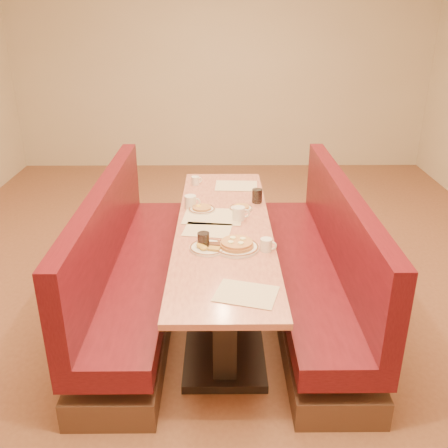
{
  "coord_description": "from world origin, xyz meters",
  "views": [
    {
      "loc": [
        -0.02,
        -3.39,
        2.26
      ],
      "look_at": [
        0.0,
        -0.19,
        0.85
      ],
      "focal_mm": 40.0,
      "sensor_mm": 36.0,
      "label": 1
    }
  ],
  "objects_px": {
    "booth_right": "(318,271)",
    "eggs_plate": "(208,247)",
    "pancake_plate": "(237,246)",
    "coffee_mug_a": "(267,245)",
    "booth_left": "(129,272)",
    "coffee_mug_b": "(191,201)",
    "coffee_mug_c": "(239,213)",
    "soda_tumbler_mid": "(257,196)",
    "diner_table": "(224,270)",
    "soda_tumbler_near": "(203,240)",
    "coffee_mug_d": "(196,180)"
  },
  "relations": [
    {
      "from": "booth_right",
      "to": "pancake_plate",
      "type": "bearing_deg",
      "value": -149.58
    },
    {
      "from": "booth_left",
      "to": "soda_tumbler_mid",
      "type": "relative_size",
      "value": 21.48
    },
    {
      "from": "booth_left",
      "to": "soda_tumbler_near",
      "type": "bearing_deg",
      "value": -31.51
    },
    {
      "from": "coffee_mug_d",
      "to": "coffee_mug_c",
      "type": "bearing_deg",
      "value": -89.39
    },
    {
      "from": "coffee_mug_b",
      "to": "coffee_mug_d",
      "type": "bearing_deg",
      "value": 100.28
    },
    {
      "from": "booth_left",
      "to": "eggs_plate",
      "type": "bearing_deg",
      "value": -31.63
    },
    {
      "from": "diner_table",
      "to": "pancake_plate",
      "type": "distance_m",
      "value": 0.56
    },
    {
      "from": "coffee_mug_c",
      "to": "soda_tumbler_mid",
      "type": "height_order",
      "value": "soda_tumbler_mid"
    },
    {
      "from": "booth_right",
      "to": "coffee_mug_b",
      "type": "xyz_separation_m",
      "value": [
        -1.0,
        0.38,
        0.44
      ]
    },
    {
      "from": "eggs_plate",
      "to": "coffee_mug_a",
      "type": "bearing_deg",
      "value": -3.62
    },
    {
      "from": "eggs_plate",
      "to": "soda_tumbler_mid",
      "type": "relative_size",
      "value": 2.18
    },
    {
      "from": "pancake_plate",
      "to": "coffee_mug_a",
      "type": "bearing_deg",
      "value": -7.71
    },
    {
      "from": "coffee_mug_c",
      "to": "booth_left",
      "type": "bearing_deg",
      "value": -171.58
    },
    {
      "from": "coffee_mug_d",
      "to": "eggs_plate",
      "type": "bearing_deg",
      "value": -107.67
    },
    {
      "from": "diner_table",
      "to": "booth_right",
      "type": "relative_size",
      "value": 1.0
    },
    {
      "from": "soda_tumbler_mid",
      "to": "eggs_plate",
      "type": "bearing_deg",
      "value": -114.27
    },
    {
      "from": "coffee_mug_c",
      "to": "soda_tumbler_near",
      "type": "xyz_separation_m",
      "value": [
        -0.26,
        -0.48,
        0.0
      ]
    },
    {
      "from": "coffee_mug_b",
      "to": "coffee_mug_d",
      "type": "distance_m",
      "value": 0.56
    },
    {
      "from": "eggs_plate",
      "to": "pancake_plate",
      "type": "bearing_deg",
      "value": 0.57
    },
    {
      "from": "coffee_mug_c",
      "to": "soda_tumbler_mid",
      "type": "xyz_separation_m",
      "value": [
        0.16,
        0.36,
        0.0
      ]
    },
    {
      "from": "coffee_mug_a",
      "to": "coffee_mug_b",
      "type": "height_order",
      "value": "coffee_mug_b"
    },
    {
      "from": "booth_left",
      "to": "coffee_mug_b",
      "type": "distance_m",
      "value": 0.74
    },
    {
      "from": "booth_right",
      "to": "coffee_mug_b",
      "type": "relative_size",
      "value": 18.82
    },
    {
      "from": "coffee_mug_b",
      "to": "coffee_mug_c",
      "type": "distance_m",
      "value": 0.46
    },
    {
      "from": "booth_left",
      "to": "coffee_mug_d",
      "type": "relative_size",
      "value": 25.24
    },
    {
      "from": "pancake_plate",
      "to": "coffee_mug_b",
      "type": "bearing_deg",
      "value": 114.74
    },
    {
      "from": "booth_right",
      "to": "soda_tumbler_near",
      "type": "bearing_deg",
      "value": -157.39
    },
    {
      "from": "booth_right",
      "to": "eggs_plate",
      "type": "bearing_deg",
      "value": -155.61
    },
    {
      "from": "diner_table",
      "to": "pancake_plate",
      "type": "height_order",
      "value": "pancake_plate"
    },
    {
      "from": "coffee_mug_a",
      "to": "soda_tumbler_near",
      "type": "relative_size",
      "value": 1.0
    },
    {
      "from": "coffee_mug_a",
      "to": "diner_table",
      "type": "bearing_deg",
      "value": 144.04
    },
    {
      "from": "booth_right",
      "to": "pancake_plate",
      "type": "distance_m",
      "value": 0.86
    },
    {
      "from": "coffee_mug_b",
      "to": "coffee_mug_c",
      "type": "relative_size",
      "value": 0.99
    },
    {
      "from": "coffee_mug_b",
      "to": "diner_table",
      "type": "bearing_deg",
      "value": -43.28
    },
    {
      "from": "soda_tumbler_near",
      "to": "soda_tumbler_mid",
      "type": "xyz_separation_m",
      "value": [
        0.42,
        0.85,
        0.0
      ]
    },
    {
      "from": "pancake_plate",
      "to": "coffee_mug_c",
      "type": "bearing_deg",
      "value": 86.09
    },
    {
      "from": "booth_left",
      "to": "coffee_mug_c",
      "type": "height_order",
      "value": "booth_left"
    },
    {
      "from": "diner_table",
      "to": "coffee_mug_b",
      "type": "bearing_deg",
      "value": 125.12
    },
    {
      "from": "diner_table",
      "to": "soda_tumbler_near",
      "type": "height_order",
      "value": "soda_tumbler_near"
    },
    {
      "from": "booth_left",
      "to": "coffee_mug_b",
      "type": "relative_size",
      "value": 18.82
    },
    {
      "from": "coffee_mug_a",
      "to": "soda_tumbler_mid",
      "type": "distance_m",
      "value": 0.89
    },
    {
      "from": "eggs_plate",
      "to": "soda_tumbler_near",
      "type": "relative_size",
      "value": 2.26
    },
    {
      "from": "booth_right",
      "to": "eggs_plate",
      "type": "relative_size",
      "value": 9.87
    },
    {
      "from": "diner_table",
      "to": "soda_tumbler_mid",
      "type": "distance_m",
      "value": 0.71
    },
    {
      "from": "eggs_plate",
      "to": "soda_tumbler_mid",
      "type": "xyz_separation_m",
      "value": [
        0.39,
        0.87,
        0.04
      ]
    },
    {
      "from": "pancake_plate",
      "to": "soda_tumbler_mid",
      "type": "relative_size",
      "value": 2.61
    },
    {
      "from": "pancake_plate",
      "to": "coffee_mug_a",
      "type": "distance_m",
      "value": 0.2
    },
    {
      "from": "eggs_plate",
      "to": "coffee_mug_d",
      "type": "distance_m",
      "value": 1.33
    },
    {
      "from": "pancake_plate",
      "to": "coffee_mug_d",
      "type": "distance_m",
      "value": 1.36
    },
    {
      "from": "booth_right",
      "to": "pancake_plate",
      "type": "relative_size",
      "value": 8.23
    }
  ]
}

